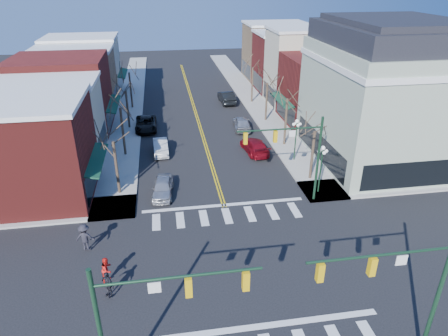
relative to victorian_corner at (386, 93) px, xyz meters
name	(u,v)px	position (x,y,z in m)	size (l,w,h in m)	color
ground	(243,269)	(-16.50, -14.50, -6.66)	(160.00, 160.00, 0.00)	black
sidewalk_left	(123,151)	(-25.25, 5.50, -6.58)	(3.50, 70.00, 0.15)	#9E9B93
sidewalk_right	(284,141)	(-7.75, 5.50, -6.58)	(3.50, 70.00, 0.15)	#9E9B93
bldg_left_brick_a	(23,152)	(-32.00, -2.75, -2.66)	(10.00, 8.50, 8.00)	maroon
bldg_left_stucco_a	(47,123)	(-32.00, 5.00, -2.91)	(10.00, 7.00, 7.50)	beige
bldg_left_brick_b	(63,95)	(-32.00, 13.00, -2.41)	(10.00, 9.00, 8.50)	maroon
bldg_left_tan	(76,81)	(-32.00, 21.25, -2.76)	(10.00, 7.50, 7.80)	#977753
bldg_left_stucco_b	(84,67)	(-32.00, 29.00, -2.56)	(10.00, 8.00, 8.20)	beige
bldg_right_brick_a	(326,90)	(-1.00, 11.25, -2.66)	(10.00, 8.50, 8.00)	maroon
bldg_right_stucco	(305,68)	(-1.00, 19.00, -1.66)	(10.00, 7.00, 10.00)	beige
bldg_right_brick_b	(289,63)	(-1.00, 26.50, -2.41)	(10.00, 8.00, 8.50)	maroon
bldg_right_tan	(275,52)	(-1.00, 34.50, -2.16)	(10.00, 8.00, 9.00)	#977753
victorian_corner	(386,93)	(0.00, 0.00, 0.00)	(12.25, 14.25, 13.30)	#9AA892
traffic_mast_near_left	(146,314)	(-22.05, -21.90, -1.95)	(6.60, 0.28, 7.20)	#14331E
traffic_mast_near_right	(405,283)	(-10.95, -21.90, -1.95)	(6.60, 0.28, 7.20)	#14331E
traffic_mast_far_right	(296,149)	(-10.95, -7.10, -1.95)	(6.60, 0.28, 7.20)	#14331E
lamppost_corner	(321,161)	(-8.30, -6.00, -3.70)	(0.36, 0.36, 4.33)	#14331E
lamppost_midblock	(296,133)	(-8.30, 0.50, -3.70)	(0.36, 0.36, 4.33)	#14331E
tree_left_a	(117,169)	(-24.90, -3.50, -4.28)	(0.24, 0.24, 4.76)	#382B21
tree_left_b	(123,132)	(-24.90, 4.50, -4.14)	(0.24, 0.24, 5.04)	#382B21
tree_left_c	(128,110)	(-24.90, 12.50, -4.38)	(0.24, 0.24, 4.55)	#382B21
tree_left_d	(131,91)	(-24.90, 20.50, -4.21)	(0.24, 0.24, 4.90)	#382B21
tree_right_a	(312,156)	(-8.10, -3.50, -4.35)	(0.24, 0.24, 4.62)	#382B21
tree_right_b	(286,123)	(-8.10, 4.50, -4.07)	(0.24, 0.24, 5.18)	#382B21
tree_right_c	(266,102)	(-8.10, 12.50, -4.24)	(0.24, 0.24, 4.83)	#382B21
tree_right_d	(252,85)	(-8.10, 20.50, -4.17)	(0.24, 0.24, 4.97)	#382B21
car_left_near	(163,187)	(-21.30, -4.25, -5.96)	(1.66, 4.12, 1.40)	#B3B3B8
car_left_mid	(161,147)	(-21.30, 4.47, -5.98)	(1.44, 4.13, 1.36)	silver
car_left_far	(146,124)	(-22.90, 11.73, -5.93)	(2.42, 5.24, 1.46)	black
car_right_near	(255,146)	(-11.70, 3.12, -5.94)	(2.02, 4.97, 1.44)	maroon
car_right_mid	(242,123)	(-11.66, 10.01, -5.87)	(1.87, 4.64, 1.58)	#AAABAF
car_right_far	(227,97)	(-11.70, 20.86, -5.82)	(1.78, 5.10, 1.68)	black
pedestrian_red_b	(107,269)	(-24.77, -14.38, -5.68)	(0.81, 0.63, 1.66)	red
pedestrian_dark_a	(108,284)	(-24.60, -15.67, -5.67)	(0.98, 0.41, 1.67)	black
pedestrian_dark_b	(85,237)	(-26.50, -11.04, -5.54)	(1.25, 0.72, 1.93)	black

